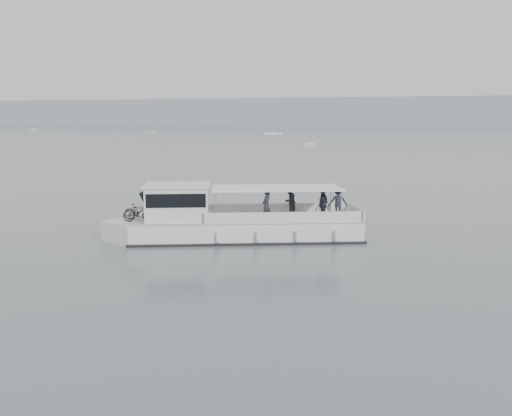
# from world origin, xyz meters

# --- Properties ---
(ground) EXTENTS (1400.00, 1400.00, 0.00)m
(ground) POSITION_xyz_m (0.00, 0.00, 0.00)
(ground) COLOR slate
(ground) RESTS_ON ground
(headland) EXTENTS (1400.00, 90.00, 28.00)m
(headland) POSITION_xyz_m (0.00, 560.00, 14.00)
(headland) COLOR #939EA8
(headland) RESTS_ON ground
(tour_boat) EXTENTS (12.61, 6.64, 5.37)m
(tour_boat) POSITION_xyz_m (3.20, -3.88, 0.88)
(tour_boat) COLOR white
(tour_boat) RESTS_ON ground
(moored_fleet) EXTENTS (405.58, 271.38, 10.27)m
(moored_fleet) POSITION_xyz_m (-28.86, 186.35, 0.36)
(moored_fleet) COLOR white
(moored_fleet) RESTS_ON ground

